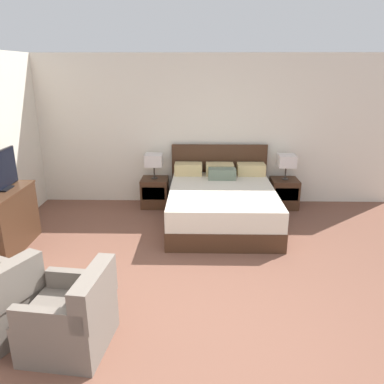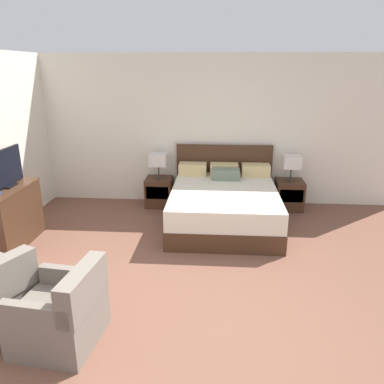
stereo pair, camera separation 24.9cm
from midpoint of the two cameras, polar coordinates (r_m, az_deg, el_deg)
The scene contains 10 objects.
ground_plane at distance 3.60m, azimuth 1.46°, elevation -22.63°, with size 11.65×11.65×0.00m, color brown.
wall_back at distance 6.72m, azimuth 3.16°, elevation 9.28°, with size 6.97×0.06×2.61m, color silver.
bed at distance 5.95m, azimuth 6.08°, elevation -1.82°, with size 1.70×2.06×1.08m.
nightstand_left at distance 6.72m, azimuth -3.95°, elevation 0.03°, with size 0.46×0.45×0.51m.
nightstand_right at distance 6.80m, azimuth 15.60°, elevation -0.40°, with size 0.46×0.45×0.51m.
table_lamp_left at distance 6.56m, azimuth -4.06°, elevation 4.90°, with size 0.30×0.30×0.44m.
table_lamp_right at distance 6.64m, azimuth 16.03°, elevation 4.40°, with size 0.30×0.30×0.44m.
dresser at distance 5.69m, azimuth -24.99°, elevation -3.36°, with size 0.47×1.08×0.83m.
tv at distance 5.57m, azimuth -25.44°, elevation 3.21°, with size 0.18×0.78×0.52m.
armchair_companion at distance 3.64m, azimuth -17.24°, elevation -17.42°, with size 0.76×0.76×0.76m.
Camera 2 is at (0.23, -2.71, 2.36)m, focal length 35.00 mm.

